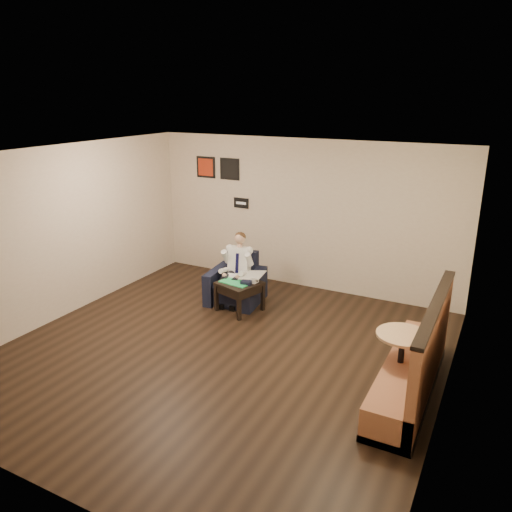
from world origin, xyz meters
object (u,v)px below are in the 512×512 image
at_px(armchair, 236,279).
at_px(green_folder, 237,282).
at_px(cafe_table, 400,363).
at_px(seated_man, 233,273).
at_px(banquette, 411,348).
at_px(side_table, 240,296).
at_px(coffee_mug, 254,280).
at_px(smartphone, 249,280).

relative_size(armchair, green_folder, 1.72).
relative_size(armchair, cafe_table, 1.11).
bearing_deg(seated_man, cafe_table, -30.42).
xyz_separation_m(green_folder, banquette, (3.10, -1.18, 0.10)).
relative_size(seated_man, side_table, 1.86).
bearing_deg(coffee_mug, seated_man, 165.89).
xyz_separation_m(banquette, cafe_table, (-0.11, -0.04, -0.22)).
relative_size(smartphone, cafe_table, 0.20).
bearing_deg(coffee_mug, armchair, 154.63).
distance_m(seated_man, side_table, 0.45).
distance_m(coffee_mug, smartphone, 0.16).
bearing_deg(side_table, armchair, 129.37).
relative_size(banquette, cafe_table, 3.02).
relative_size(armchair, side_table, 1.40).
height_order(green_folder, cafe_table, cafe_table).
xyz_separation_m(smartphone, cafe_table, (2.85, -1.39, -0.12)).
height_order(side_table, smartphone, smartphone).
distance_m(seated_man, green_folder, 0.29).
height_order(armchair, banquette, banquette).
bearing_deg(green_folder, cafe_table, -22.21).
relative_size(coffee_mug, banquette, 0.05).
bearing_deg(smartphone, armchair, -174.81).
xyz_separation_m(armchair, seated_man, (0.01, -0.11, 0.16)).
distance_m(smartphone, banquette, 3.25).
bearing_deg(armchair, seated_man, -90.00).
xyz_separation_m(seated_man, smartphone, (0.34, -0.03, -0.07)).
distance_m(side_table, coffee_mug, 0.40).
distance_m(armchair, green_folder, 0.39).
distance_m(green_folder, coffee_mug, 0.29).
height_order(seated_man, coffee_mug, seated_man).
height_order(seated_man, smartphone, seated_man).
distance_m(armchair, smartphone, 0.40).
bearing_deg(armchair, smartphone, -28.18).
xyz_separation_m(seated_man, banquette, (3.30, -1.38, 0.03)).
relative_size(armchair, coffee_mug, 8.12).
height_order(seated_man, side_table, seated_man).
height_order(seated_man, banquette, banquette).
bearing_deg(coffee_mug, side_table, -163.32).
bearing_deg(side_table, coffee_mug, 16.68).
relative_size(seated_man, banquette, 0.49).
xyz_separation_m(smartphone, banquette, (2.95, -1.35, 0.10)).
bearing_deg(cafe_table, side_table, 157.33).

